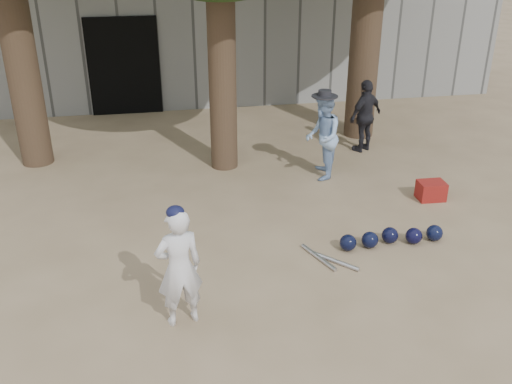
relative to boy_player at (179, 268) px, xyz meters
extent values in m
plane|color=#937C5E|center=(0.46, 0.21, -0.70)|extent=(70.00, 70.00, 0.00)
imported|color=silver|center=(0.00, 0.00, 0.00)|extent=(0.57, 0.44, 1.40)
imported|color=#8FB0DD|center=(2.66, 3.59, 0.04)|extent=(0.71, 0.83, 1.49)
imported|color=black|center=(3.84, 4.71, 0.00)|extent=(0.88, 0.71, 1.40)
cube|color=maroon|center=(4.15, 2.42, -0.55)|extent=(0.43, 0.33, 0.30)
cube|color=gray|center=(0.46, 8.21, 0.80)|extent=(16.00, 0.35, 3.00)
cube|color=black|center=(-0.74, 8.01, 0.40)|extent=(1.60, 0.08, 2.20)
cube|color=slate|center=(0.46, 10.71, 0.80)|extent=(16.00, 5.00, 3.00)
sphere|color=black|center=(2.32, 1.13, -0.59)|extent=(0.23, 0.23, 0.23)
sphere|color=black|center=(2.64, 1.15, -0.59)|extent=(0.23, 0.23, 0.23)
sphere|color=black|center=(2.96, 1.22, -0.59)|extent=(0.23, 0.23, 0.23)
sphere|color=black|center=(3.28, 1.14, -0.59)|extent=(0.23, 0.23, 0.23)
sphere|color=black|center=(3.60, 1.17, -0.59)|extent=(0.23, 0.23, 0.23)
cylinder|color=#B6B5BC|center=(1.87, 0.98, -0.67)|extent=(0.31, 0.69, 0.06)
cylinder|color=#B6B5BC|center=(2.05, 0.86, -0.67)|extent=(0.53, 0.57, 0.06)
cylinder|color=brown|center=(-2.34, 5.21, 2.05)|extent=(0.56, 0.56, 5.50)
cylinder|color=brown|center=(1.06, 4.41, 1.80)|extent=(0.48, 0.48, 5.00)
camera|label=1|loc=(-0.12, -5.23, 3.34)|focal=40.00mm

